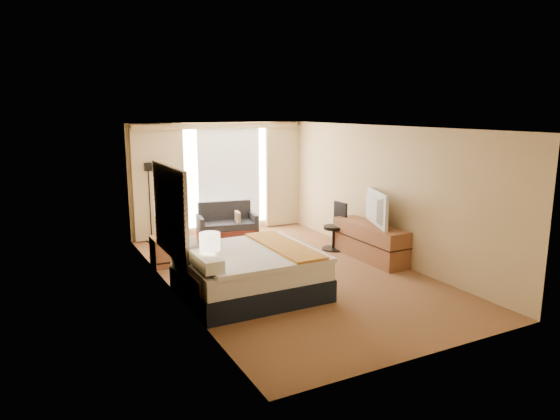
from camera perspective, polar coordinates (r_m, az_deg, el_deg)
name	(u,v)px	position (r m, az deg, el deg)	size (l,w,h in m)	color
floor	(288,272)	(9.11, 0.92, -7.14)	(4.20, 7.00, 0.02)	#572619
ceiling	(289,127)	(8.64, 0.98, 9.44)	(4.20, 7.00, 0.02)	white
wall_back	(218,178)	(11.94, -7.06, 3.65)	(4.20, 0.02, 2.60)	#D4AF81
wall_front	(432,251)	(6.01, 17.03, -4.53)	(4.20, 0.02, 2.60)	#D4AF81
wall_left	(171,213)	(8.02, -12.39, -0.35)	(0.02, 7.00, 2.60)	#D4AF81
wall_right	(383,193)	(9.93, 11.68, 1.93)	(0.02, 7.00, 2.60)	#D4AF81
headboard	(170,212)	(8.22, -12.48, -0.21)	(0.06, 1.85, 1.50)	black
nightstand_left	(209,294)	(7.40, -8.14, -9.48)	(0.45, 0.52, 0.55)	brown
nightstand_right	(164,251)	(9.68, -13.07, -4.60)	(0.45, 0.52, 0.55)	brown
media_dresser	(370,242)	(9.97, 10.25, -3.57)	(0.50, 1.80, 0.70)	brown
window	(229,177)	(11.99, -5.89, 3.81)	(2.30, 0.02, 2.30)	white
curtains	(220,174)	(11.82, -6.89, 4.11)	(4.12, 0.19, 2.56)	#D0B592
bed	(249,272)	(7.99, -3.60, -7.05)	(2.08, 1.90, 1.01)	black
loveseat	(227,226)	(11.46, -6.08, -1.88)	(1.42, 0.92, 0.82)	maroon
floor_lamp	(149,186)	(11.28, -14.74, 2.65)	(0.22, 0.22, 1.77)	black
desk_chair	(336,229)	(10.53, 6.37, -2.12)	(0.48, 0.48, 1.00)	black
lamp_left	(210,243)	(7.19, -8.03, -3.71)	(0.30, 0.30, 0.63)	black
lamp_right	(163,210)	(9.56, -13.23, 0.00)	(0.31, 0.31, 0.65)	black
tissue_box	(216,275)	(7.18, -7.33, -7.35)	(0.11, 0.11, 0.10)	#83A2CA
telephone	(166,235)	(9.63, -12.92, -2.78)	(0.17, 0.13, 0.07)	black
television	(371,208)	(9.74, 10.37, 0.20)	(1.16, 0.15, 0.67)	black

